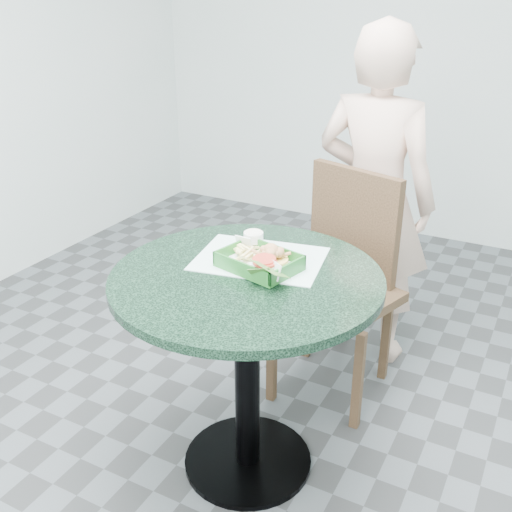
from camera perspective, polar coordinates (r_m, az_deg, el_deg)
The scene contains 11 objects.
floor at distance 2.33m, azimuth -0.78°, elevation -18.98°, with size 4.00×5.00×0.02m, color #303335.
wall_back at distance 4.07m, azimuth 17.40°, elevation 20.64°, with size 4.00×0.04×2.80m, color silver.
cafe_table at distance 1.98m, azimuth -0.87°, elevation -6.69°, with size 0.87×0.87×0.75m.
dining_chair at distance 2.49m, azimuth 8.23°, elevation -1.28°, with size 0.43×0.43×0.93m.
diner_person at distance 2.67m, azimuth 11.14°, elevation 5.22°, with size 0.54×0.36×1.49m, color beige.
placemat at distance 1.99m, azimuth 0.37°, elevation -0.77°, with size 0.41×0.31×0.00m, color silver.
food_basket at distance 1.92m, azimuth 0.30°, elevation -1.30°, with size 0.24×0.18×0.05m.
crab_sandwich at distance 1.92m, azimuth 1.39°, elevation -0.29°, with size 0.11×0.11×0.07m.
fries_pile at distance 1.97m, azimuth -1.23°, elevation 0.00°, with size 0.10×0.11×0.04m, color #F9E790, non-canonical shape.
sauce_ramekin at distance 2.03m, azimuth -1.20°, elevation 1.27°, with size 0.07×0.07×0.04m.
garnish_cup at distance 1.85m, azimuth 1.41°, elevation -1.55°, with size 0.13×0.13×0.05m.
Camera 1 is at (0.82, -1.48, 1.60)m, focal length 42.00 mm.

